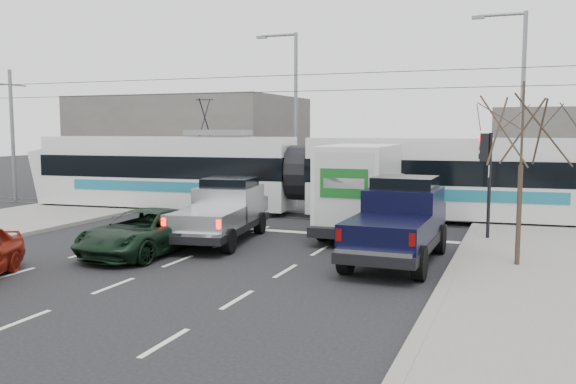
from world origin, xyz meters
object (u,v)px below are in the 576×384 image
(bare_tree, at_px, (522,132))
(street_lamp_far, at_px, (293,106))
(silver_pickup, at_px, (223,210))
(box_truck, at_px, (363,190))
(traffic_signal, at_px, (486,162))
(green_car, at_px, (145,232))
(tram, at_px, (300,174))
(street_lamp_near, at_px, (518,101))
(navy_pickup, at_px, (399,220))

(bare_tree, height_order, street_lamp_far, street_lamp_far)
(silver_pickup, relative_size, box_truck, 0.91)
(traffic_signal, relative_size, green_car, 0.73)
(bare_tree, relative_size, tram, 0.20)
(street_lamp_near, distance_m, green_car, 17.62)
(traffic_signal, distance_m, tram, 8.97)
(bare_tree, xyz_separation_m, green_car, (-10.84, -1.90, -3.10))
(traffic_signal, bearing_deg, green_car, -148.71)
(bare_tree, height_order, street_lamp_near, street_lamp_near)
(traffic_signal, distance_m, street_lamp_near, 7.91)
(street_lamp_near, distance_m, tram, 10.25)
(tram, xyz_separation_m, navy_pickup, (5.96, -7.74, -0.65))
(traffic_signal, relative_size, silver_pickup, 0.59)
(traffic_signal, height_order, box_truck, traffic_signal)
(traffic_signal, distance_m, green_car, 11.54)
(street_lamp_near, xyz_separation_m, silver_pickup, (-9.37, -10.39, -4.06))
(silver_pickup, bearing_deg, street_lamp_far, 91.03)
(traffic_signal, distance_m, street_lamp_far, 14.47)
(street_lamp_near, xyz_separation_m, box_truck, (-5.12, -7.53, -3.49))
(traffic_signal, distance_m, silver_pickup, 9.16)
(street_lamp_near, distance_m, street_lamp_far, 11.67)
(silver_pickup, bearing_deg, green_car, -120.21)
(bare_tree, xyz_separation_m, navy_pickup, (-3.28, -0.01, -2.59))
(box_truck, bearing_deg, street_lamp_near, 53.91)
(silver_pickup, relative_size, navy_pickup, 1.05)
(street_lamp_near, distance_m, box_truck, 9.75)
(street_lamp_far, xyz_separation_m, green_car, (0.95, -15.40, -4.42))
(box_truck, height_order, green_car, box_truck)
(street_lamp_near, bearing_deg, bare_tree, -88.58)
(bare_tree, height_order, box_truck, bare_tree)
(street_lamp_far, bearing_deg, silver_pickup, -80.22)
(bare_tree, distance_m, street_lamp_near, 11.58)
(tram, bearing_deg, navy_pickup, -57.08)
(street_lamp_near, height_order, navy_pickup, street_lamp_near)
(street_lamp_near, xyz_separation_m, street_lamp_far, (-11.50, 2.00, 0.00))
(street_lamp_near, relative_size, silver_pickup, 1.48)
(tram, height_order, box_truck, tram)
(box_truck, distance_m, green_car, 8.05)
(bare_tree, distance_m, tram, 12.20)
(tram, bearing_deg, traffic_signal, -29.40)
(bare_tree, relative_size, street_lamp_far, 0.56)
(bare_tree, relative_size, green_car, 1.01)
(bare_tree, relative_size, street_lamp_near, 0.56)
(street_lamp_near, xyz_separation_m, navy_pickup, (-2.99, -11.51, -3.91))
(box_truck, xyz_separation_m, green_car, (-5.43, -5.87, -0.94))
(street_lamp_far, bearing_deg, tram, -66.18)
(street_lamp_far, distance_m, navy_pickup, 16.44)
(bare_tree, bearing_deg, traffic_signal, 105.76)
(street_lamp_far, height_order, tram, street_lamp_far)
(traffic_signal, bearing_deg, bare_tree, -74.24)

